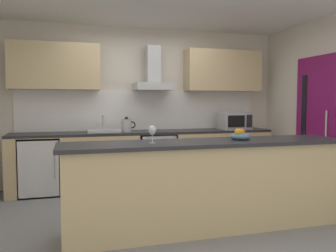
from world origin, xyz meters
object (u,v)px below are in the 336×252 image
(kettle, at_px, (127,125))
(range_hood, at_px, (153,76))
(wine_glass, at_px, (152,131))
(fruit_bowl, at_px, (240,136))
(oven, at_px, (155,158))
(refrigerator, at_px, (40,166))
(sink, at_px, (104,130))
(microwave, at_px, (235,121))

(kettle, xyz_separation_m, range_hood, (0.47, 0.16, 0.78))
(wine_glass, distance_m, fruit_bowl, 1.00)
(range_hood, bearing_deg, fruit_bowl, -77.44)
(range_hood, xyz_separation_m, fruit_bowl, (0.47, -2.12, -0.78))
(oven, relative_size, range_hood, 1.11)
(wine_glass, xyz_separation_m, fruit_bowl, (1.00, 0.03, -0.08))
(range_hood, distance_m, wine_glass, 2.32)
(refrigerator, relative_size, sink, 1.70)
(refrigerator, relative_size, range_hood, 1.18)
(kettle, xyz_separation_m, fruit_bowl, (0.94, -1.96, -0.00))
(refrigerator, height_order, sink, sink)
(sink, xyz_separation_m, kettle, (0.35, -0.04, 0.08))
(range_hood, relative_size, wine_glass, 4.05)
(range_hood, bearing_deg, kettle, -160.87)
(microwave, distance_m, kettle, 1.86)
(oven, distance_m, fruit_bowl, 2.11)
(kettle, distance_m, range_hood, 0.93)
(fruit_bowl, bearing_deg, microwave, 64.84)
(refrigerator, bearing_deg, kettle, -1.38)
(microwave, bearing_deg, kettle, -179.82)
(oven, xyz_separation_m, fruit_bowl, (0.47, -1.99, 0.54))
(kettle, height_order, range_hood, range_hood)
(microwave, distance_m, range_hood, 1.58)
(microwave, distance_m, wine_glass, 2.76)
(refrigerator, xyz_separation_m, wine_glass, (1.23, -2.01, 0.65))
(refrigerator, relative_size, kettle, 2.94)
(sink, distance_m, wine_glass, 2.05)
(microwave, bearing_deg, sink, 178.99)
(kettle, bearing_deg, oven, 4.10)
(wine_glass, bearing_deg, range_hood, 76.27)
(range_hood, bearing_deg, refrigerator, -175.70)
(wine_glass, bearing_deg, sink, 98.35)
(sink, relative_size, kettle, 1.73)
(oven, bearing_deg, refrigerator, -179.91)
(oven, relative_size, microwave, 1.60)
(sink, bearing_deg, microwave, -1.01)
(oven, distance_m, sink, 0.95)
(refrigerator, xyz_separation_m, fruit_bowl, (2.23, -1.99, 0.58))
(microwave, relative_size, wine_glass, 2.81)
(wine_glass, bearing_deg, microwave, 46.04)
(fruit_bowl, bearing_deg, wine_glass, -178.43)
(sink, xyz_separation_m, fruit_bowl, (1.29, -2.00, 0.07))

